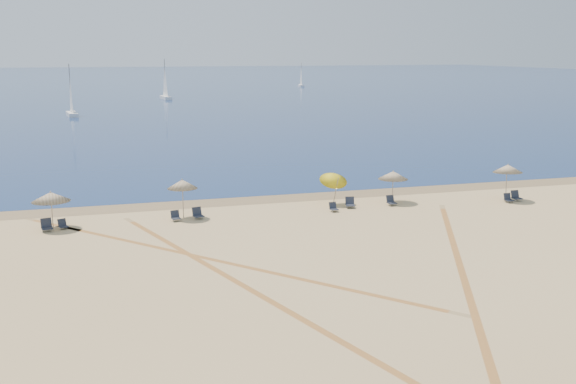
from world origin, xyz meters
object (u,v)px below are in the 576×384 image
object	(u,v)px
chair_3	(63,225)
sailboat_2	(71,100)
umbrella_1	(51,197)
chair_4	(176,216)
sailboat_1	(165,87)
chair_7	(350,203)
chair_8	(391,201)
chair_9	(508,198)
umbrella_2	(182,184)
umbrella_5	(508,169)
sailboat_0	(301,79)
chair_2	(47,226)
chair_10	(516,196)
chair_6	(333,207)
umbrella_3	(334,177)
umbrella_4	(393,175)
chair_5	(198,214)

from	to	relation	value
chair_3	sailboat_2	xyz separation A→B (m)	(-1.99, 72.41, 2.25)
umbrella_1	chair_3	distance (m)	1.79
chair_3	sailboat_2	size ratio (longest dim) A/B	0.09
chair_4	sailboat_1	distance (m)	107.31
chair_7	chair_8	xyz separation A→B (m)	(2.96, -0.12, -0.02)
chair_7	chair_9	distance (m)	11.34
umbrella_2	umbrella_5	world-z (taller)	umbrella_5
sailboat_2	chair_8	bearing A→B (deg)	-79.99
chair_7	sailboat_0	bearing A→B (deg)	87.54
umbrella_5	chair_2	world-z (taller)	umbrella_5
chair_8	sailboat_2	bearing A→B (deg)	102.37
chair_8	chair_10	xyz separation A→B (m)	(9.10, -1.09, 0.02)
chair_6	chair_9	xyz separation A→B (m)	(12.68, -0.81, 0.01)
umbrella_5	umbrella_3	bearing A→B (deg)	170.80
umbrella_5	chair_6	world-z (taller)	umbrella_5
chair_6	umbrella_5	bearing A→B (deg)	-4.85
chair_2	chair_6	bearing A→B (deg)	-11.66
umbrella_4	chair_7	xyz separation A→B (m)	(-3.41, -0.66, -1.62)
sailboat_1	sailboat_2	world-z (taller)	sailboat_1
umbrella_3	chair_6	world-z (taller)	umbrella_3
sailboat_0	chair_10	bearing A→B (deg)	-93.70
umbrella_1	umbrella_4	bearing A→B (deg)	2.11
chair_6	sailboat_2	size ratio (longest dim) A/B	0.07
umbrella_2	chair_9	size ratio (longest dim) A/B	3.98
chair_4	chair_5	size ratio (longest dim) A/B	0.85
chair_9	sailboat_1	world-z (taller)	sailboat_1
chair_3	chair_10	world-z (taller)	chair_10
chair_7	chair_4	bearing A→B (deg)	-165.16
sailboat_1	chair_8	bearing A→B (deg)	-94.61
chair_2	chair_4	distance (m)	7.57
chair_8	sailboat_0	xyz separation A→B (m)	(38.54, 148.25, 1.77)
chair_9	chair_10	distance (m)	0.88
chair_8	sailboat_2	xyz separation A→B (m)	(-23.38, 72.10, 2.21)
chair_2	chair_5	distance (m)	8.99
umbrella_3	chair_3	distance (m)	17.79
chair_2	chair_8	world-z (taller)	chair_2
chair_2	chair_8	distance (m)	22.28
umbrella_3	sailboat_1	world-z (taller)	sailboat_1
chair_3	chair_6	xyz separation A→B (m)	(16.99, -0.27, 0.01)
umbrella_3	chair_10	size ratio (longest dim) A/B	3.57
chair_8	chair_2	bearing A→B (deg)	175.88
chair_3	chair_10	bearing A→B (deg)	-23.87
chair_6	chair_7	xyz separation A→B (m)	(1.44, 0.70, 0.05)
umbrella_1	umbrella_5	world-z (taller)	umbrella_5
chair_8	chair_9	world-z (taller)	chair_8
sailboat_1	chair_4	bearing A→B (deg)	-102.48
umbrella_3	chair_2	distance (m)	18.68
chair_10	chair_8	bearing A→B (deg)	172.85
sailboat_1	chair_9	bearing A→B (deg)	-90.29
umbrella_3	sailboat_0	bearing A→B (deg)	73.95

